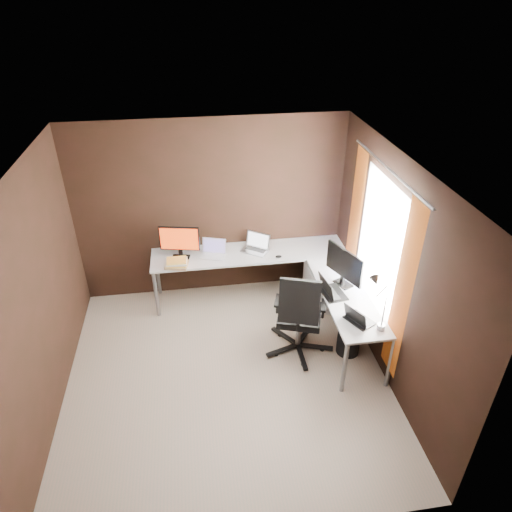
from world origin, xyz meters
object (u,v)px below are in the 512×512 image
at_px(laptop_white, 213,252).
at_px(wastebasket, 348,341).
at_px(book_stack, 177,263).
at_px(monitor_left, 179,241).
at_px(drawer_pedestal, 322,287).
at_px(monitor_right, 344,265).
at_px(laptop_black_small, 358,319).
at_px(laptop_black_big, 330,291).
at_px(desk_lamp, 378,296).
at_px(laptop_silver, 256,247).
at_px(office_chair, 299,329).

height_order(laptop_white, wastebasket, laptop_white).
bearing_deg(book_stack, monitor_left, 74.13).
xyz_separation_m(drawer_pedestal, monitor_right, (0.06, -0.58, 0.71)).
xyz_separation_m(monitor_right, book_stack, (-1.99, 0.73, -0.24)).
bearing_deg(monitor_left, laptop_black_small, -28.94).
distance_m(drawer_pedestal, laptop_black_big, 0.90).
distance_m(monitor_right, desk_lamp, 0.80).
relative_size(monitor_right, laptop_silver, 1.31).
relative_size(office_chair, wastebasket, 3.62).
bearing_deg(wastebasket, laptop_white, 138.89).
height_order(laptop_silver, desk_lamp, desk_lamp).
bearing_deg(drawer_pedestal, laptop_white, 166.35).
relative_size(monitor_right, laptop_black_small, 1.51).
bearing_deg(laptop_silver, monitor_right, -11.91).
xyz_separation_m(laptop_black_big, wastebasket, (0.21, -0.23, -0.62)).
bearing_deg(office_chair, monitor_right, 43.25).
height_order(drawer_pedestal, wastebasket, drawer_pedestal).
bearing_deg(laptop_black_small, monitor_left, 21.48).
distance_m(monitor_right, laptop_black_big, 0.35).
bearing_deg(book_stack, laptop_black_small, -36.39).
distance_m(laptop_silver, book_stack, 1.11).
distance_m(office_chair, wastebasket, 0.64).
distance_m(laptop_silver, laptop_black_big, 1.35).
distance_m(laptop_white, book_stack, 0.53).
bearing_deg(laptop_black_big, office_chair, 96.77).
bearing_deg(laptop_black_small, desk_lamp, -149.89).
height_order(monitor_right, wastebasket, monitor_right).
height_order(monitor_right, office_chair, monitor_right).
bearing_deg(laptop_black_small, office_chair, 23.68).
height_order(drawer_pedestal, office_chair, office_chair).
xyz_separation_m(drawer_pedestal, wastebasket, (0.07, -0.97, -0.14)).
xyz_separation_m(book_stack, office_chair, (1.40, -1.00, -0.43)).
relative_size(laptop_black_big, office_chair, 0.34).
relative_size(monitor_right, book_stack, 1.74).
bearing_deg(desk_lamp, laptop_black_big, 137.24).
height_order(laptop_black_big, wastebasket, laptop_black_big).
height_order(laptop_black_big, laptop_black_small, laptop_black_big).
bearing_deg(laptop_black_small, laptop_black_big, -12.13).
relative_size(laptop_black_big, book_stack, 1.21).
height_order(monitor_left, laptop_black_small, monitor_left).
bearing_deg(laptop_black_small, laptop_white, 14.01).
bearing_deg(laptop_black_big, drawer_pedestal, -19.64).
relative_size(monitor_left, laptop_black_small, 1.40).
xyz_separation_m(laptop_silver, wastebasket, (0.93, -1.37, -0.62)).
height_order(laptop_white, laptop_black_small, laptop_white).
bearing_deg(laptop_silver, laptop_black_small, -27.83).
bearing_deg(book_stack, monitor_right, -20.08).
xyz_separation_m(laptop_white, laptop_black_big, (1.30, -1.10, 0.00)).
bearing_deg(laptop_black_small, laptop_silver, -0.45).
relative_size(drawer_pedestal, laptop_silver, 1.41).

